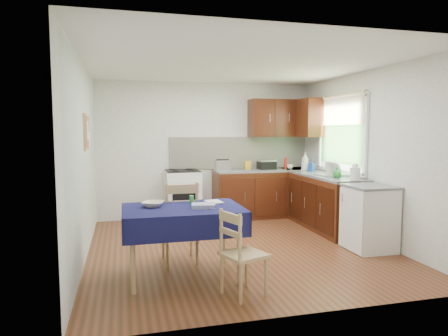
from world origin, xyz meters
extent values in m
plane|color=#4F2D15|center=(0.00, 0.00, 0.00)|extent=(4.20, 4.20, 0.00)
cube|color=white|center=(0.00, 0.00, 2.50)|extent=(4.00, 4.20, 0.02)
cube|color=silver|center=(0.00, 2.10, 1.25)|extent=(4.00, 0.02, 2.50)
cube|color=silver|center=(0.00, -2.10, 1.25)|extent=(4.00, 0.02, 2.50)
cube|color=silver|center=(-2.00, 0.00, 1.25)|extent=(0.02, 4.20, 2.50)
cube|color=silver|center=(2.00, 0.00, 1.25)|extent=(0.02, 4.20, 2.50)
cube|color=#331408|center=(1.05, 1.80, 0.43)|extent=(1.90, 0.60, 0.86)
cube|color=#331408|center=(1.70, 0.65, 0.43)|extent=(0.60, 1.70, 0.86)
cube|color=slate|center=(1.05, 1.80, 0.88)|extent=(1.90, 0.60, 0.04)
cube|color=slate|center=(1.70, 0.65, 0.88)|extent=(0.60, 1.70, 0.04)
cube|color=slate|center=(1.70, 1.80, 0.88)|extent=(0.60, 0.60, 0.04)
cube|color=white|center=(0.65, 2.08, 1.20)|extent=(2.70, 0.02, 0.60)
cube|color=#331408|center=(1.40, 1.93, 1.85)|extent=(1.20, 0.35, 0.70)
cube|color=#331408|center=(1.82, 1.50, 1.85)|extent=(0.35, 0.50, 0.70)
cube|color=white|center=(-0.50, 1.80, 0.45)|extent=(0.60, 0.60, 0.90)
cube|color=black|center=(-0.50, 1.80, 0.91)|extent=(0.58, 0.58, 0.02)
cube|color=black|center=(-0.50, 1.50, 0.45)|extent=(0.44, 0.01, 0.32)
cube|color=#2C5523|center=(1.99, 0.70, 1.50)|extent=(0.01, 1.40, 0.85)
cube|color=white|center=(1.97, 0.70, 2.15)|extent=(0.04, 1.48, 0.06)
cube|color=white|center=(1.97, 0.70, 0.95)|extent=(0.04, 1.48, 0.06)
cube|color=beige|center=(1.96, 0.70, 1.93)|extent=(0.02, 1.36, 0.44)
cube|color=white|center=(1.70, -0.55, 0.42)|extent=(0.55, 0.58, 0.85)
cube|color=slate|center=(1.70, -0.55, 0.87)|extent=(0.58, 0.60, 0.03)
cube|color=tan|center=(-1.98, 0.30, 1.60)|extent=(0.02, 0.62, 0.47)
cube|color=#995D40|center=(-1.96, 0.30, 1.60)|extent=(0.01, 0.56, 0.41)
cube|color=white|center=(-1.95, 0.22, 1.62)|extent=(0.00, 0.18, 0.24)
cube|color=white|center=(-1.95, 0.42, 1.50)|extent=(0.00, 0.15, 0.20)
cube|color=#0F103F|center=(-0.90, -0.94, 0.77)|extent=(1.26, 0.84, 0.03)
cube|color=#0F103F|center=(-0.90, -1.37, 0.66)|extent=(1.30, 0.02, 0.26)
cube|color=#0F103F|center=(-0.90, -0.51, 0.66)|extent=(1.30, 0.02, 0.26)
cube|color=#0F103F|center=(-1.54, -0.94, 0.66)|extent=(0.02, 0.88, 0.26)
cube|color=#0F103F|center=(-0.26, -0.94, 0.66)|extent=(0.02, 0.88, 0.26)
cylinder|color=tan|center=(-1.45, -1.28, 0.38)|extent=(0.05, 0.05, 0.76)
cylinder|color=tan|center=(-0.35, -1.28, 0.38)|extent=(0.05, 0.05, 0.76)
cylinder|color=tan|center=(-1.45, -0.60, 0.38)|extent=(0.05, 0.05, 0.76)
cylinder|color=tan|center=(-0.35, -0.60, 0.38)|extent=(0.05, 0.05, 0.76)
cube|color=tan|center=(-0.86, -0.40, 0.48)|extent=(0.46, 0.46, 0.04)
cube|color=tan|center=(-0.85, -0.59, 0.85)|extent=(0.40, 0.05, 0.32)
cylinder|color=tan|center=(-0.69, -0.21, 0.24)|extent=(0.04, 0.04, 0.48)
cylinder|color=tan|center=(-1.05, -0.22, 0.24)|extent=(0.04, 0.04, 0.48)
cylinder|color=tan|center=(-0.67, -0.57, 0.24)|extent=(0.04, 0.04, 0.48)
cylinder|color=tan|center=(-1.03, -0.58, 0.24)|extent=(0.04, 0.04, 0.48)
cube|color=tan|center=(-0.39, -1.56, 0.41)|extent=(0.49, 0.49, 0.04)
cube|color=tan|center=(-0.54, -1.62, 0.72)|extent=(0.14, 0.33, 0.27)
cylinder|color=tan|center=(-0.19, -1.66, 0.20)|extent=(0.03, 0.03, 0.41)
cylinder|color=tan|center=(-0.30, -1.37, 0.20)|extent=(0.03, 0.03, 0.41)
cylinder|color=tan|center=(-0.48, -1.76, 0.20)|extent=(0.03, 0.03, 0.41)
cylinder|color=tan|center=(-0.59, -1.47, 0.20)|extent=(0.03, 0.03, 0.41)
cube|color=silver|center=(0.22, 1.73, 0.99)|extent=(0.27, 0.17, 0.19)
cube|color=black|center=(0.22, 1.73, 1.10)|extent=(0.23, 0.02, 0.02)
cube|color=black|center=(1.07, 1.76, 0.97)|extent=(0.31, 0.27, 0.14)
cube|color=silver|center=(1.07, 1.76, 1.06)|extent=(0.31, 0.27, 0.03)
cylinder|color=red|center=(1.42, 1.68, 1.01)|extent=(0.05, 0.05, 0.22)
cube|color=gold|center=(0.74, 1.87, 0.97)|extent=(0.12, 0.08, 0.15)
cube|color=gray|center=(1.74, 0.52, 0.91)|extent=(0.47, 0.36, 0.02)
cylinder|color=white|center=(1.74, 0.52, 1.01)|extent=(0.06, 0.22, 0.22)
cylinder|color=white|center=(1.75, -0.10, 0.99)|extent=(0.15, 0.15, 0.18)
sphere|color=white|center=(1.75, -0.10, 1.10)|extent=(0.09, 0.09, 0.09)
imported|color=white|center=(1.50, 1.66, 0.94)|extent=(0.15, 0.15, 0.09)
imported|color=white|center=(1.63, 1.30, 1.06)|extent=(0.15, 0.15, 0.33)
imported|color=#1D43A9|center=(1.69, 1.17, 1.00)|extent=(0.13, 0.13, 0.21)
imported|color=#27902D|center=(1.65, 0.23, 0.99)|extent=(0.15, 0.15, 0.17)
imported|color=#F6EAC9|center=(-1.21, -0.82, 0.81)|extent=(0.31, 0.31, 0.06)
imported|color=white|center=(-0.59, -0.77, 0.79)|extent=(0.20, 0.25, 0.02)
cylinder|color=green|center=(-0.77, -0.77, 0.83)|extent=(0.05, 0.05, 0.10)
cube|color=navy|center=(-0.68, -1.02, 0.81)|extent=(0.28, 0.24, 0.04)
camera|label=1|loc=(-1.52, -5.21, 1.62)|focal=32.00mm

